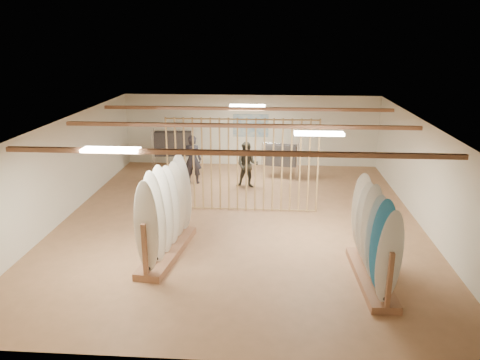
# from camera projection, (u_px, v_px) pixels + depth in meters

# --- Properties ---
(floor) EXTENTS (12.00, 12.00, 0.00)m
(floor) POSITION_uv_depth(u_px,v_px,m) (240.00, 220.00, 13.28)
(floor) COLOR #AC7A53
(floor) RESTS_ON ground
(ceiling) EXTENTS (12.00, 12.00, 0.00)m
(ceiling) POSITION_uv_depth(u_px,v_px,m) (240.00, 123.00, 12.44)
(ceiling) COLOR gray
(ceiling) RESTS_ON ground
(wall_back) EXTENTS (12.00, 0.00, 12.00)m
(wall_back) POSITION_uv_depth(u_px,v_px,m) (251.00, 130.00, 18.57)
(wall_back) COLOR silver
(wall_back) RESTS_ON ground
(wall_front) EXTENTS (12.00, 0.00, 12.00)m
(wall_front) POSITION_uv_depth(u_px,v_px,m) (212.00, 284.00, 7.15)
(wall_front) COLOR silver
(wall_front) RESTS_ON ground
(wall_left) EXTENTS (0.00, 12.00, 12.00)m
(wall_left) POSITION_uv_depth(u_px,v_px,m) (64.00, 170.00, 13.20)
(wall_left) COLOR silver
(wall_left) RESTS_ON ground
(wall_right) EXTENTS (0.00, 12.00, 12.00)m
(wall_right) POSITION_uv_depth(u_px,v_px,m) (426.00, 177.00, 12.52)
(wall_right) COLOR silver
(wall_right) RESTS_ON ground
(ceiling_slats) EXTENTS (9.50, 6.12, 0.10)m
(ceiling_slats) POSITION_uv_depth(u_px,v_px,m) (240.00, 126.00, 12.47)
(ceiling_slats) COLOR #986445
(ceiling_slats) RESTS_ON ground
(light_panels) EXTENTS (1.20, 0.35, 0.06)m
(light_panels) POSITION_uv_depth(u_px,v_px,m) (240.00, 125.00, 12.46)
(light_panels) COLOR white
(light_panels) RESTS_ON ground
(bamboo_partition) EXTENTS (4.45, 0.05, 2.78)m
(bamboo_partition) POSITION_uv_depth(u_px,v_px,m) (242.00, 165.00, 13.62)
(bamboo_partition) COLOR tan
(bamboo_partition) RESTS_ON ground
(poster) EXTENTS (1.40, 0.03, 0.90)m
(poster) POSITION_uv_depth(u_px,v_px,m) (251.00, 126.00, 18.50)
(poster) COLOR #3069A8
(poster) RESTS_ON ground
(rack_left) EXTENTS (0.95, 2.80, 2.21)m
(rack_left) POSITION_uv_depth(u_px,v_px,m) (166.00, 225.00, 10.99)
(rack_left) COLOR #986445
(rack_left) RESTS_ON floor
(rack_right) EXTENTS (0.69, 2.64, 2.11)m
(rack_right) POSITION_uv_depth(u_px,v_px,m) (373.00, 250.00, 9.81)
(rack_right) COLOR #986445
(rack_right) RESTS_ON floor
(clothing_rack_a) EXTENTS (1.50, 0.51, 1.61)m
(clothing_rack_a) POSITION_uv_depth(u_px,v_px,m) (173.00, 144.00, 17.88)
(clothing_rack_a) COLOR silver
(clothing_rack_a) RESTS_ON floor
(clothing_rack_b) EXTENTS (1.24, 0.54, 1.35)m
(clothing_rack_b) POSITION_uv_depth(u_px,v_px,m) (280.00, 155.00, 16.87)
(clothing_rack_b) COLOR silver
(clothing_rack_b) RESTS_ON floor
(shopper_a) EXTENTS (0.74, 0.52, 1.96)m
(shopper_a) POSITION_uv_depth(u_px,v_px,m) (192.00, 156.00, 16.33)
(shopper_a) COLOR #27252D
(shopper_a) RESTS_ON floor
(shopper_b) EXTENTS (0.91, 0.74, 1.79)m
(shopper_b) POSITION_uv_depth(u_px,v_px,m) (247.00, 162.00, 15.91)
(shopper_b) COLOR #312F26
(shopper_b) RESTS_ON floor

